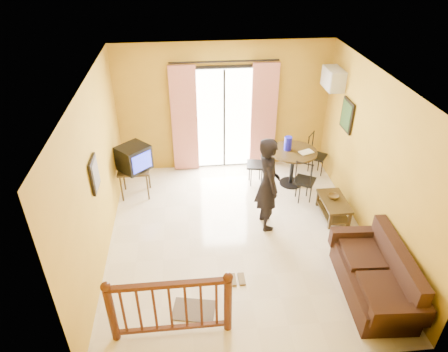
{
  "coord_description": "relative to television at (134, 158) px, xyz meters",
  "views": [
    {
      "loc": [
        -0.81,
        -5.41,
        4.68
      ],
      "look_at": [
        -0.24,
        0.2,
        1.14
      ],
      "focal_mm": 32.0,
      "sensor_mm": 36.0,
      "label": 1
    }
  ],
  "objects": [
    {
      "name": "ground",
      "position": [
        1.87,
        -1.49,
        -0.86
      ],
      "size": [
        5.0,
        5.0,
        0.0
      ],
      "primitive_type": "plane",
      "color": "beige",
      "rests_on": "ground"
    },
    {
      "name": "room_shell",
      "position": [
        1.87,
        -1.49,
        0.84
      ],
      "size": [
        5.0,
        5.0,
        5.0
      ],
      "color": "white",
      "rests_on": "ground"
    },
    {
      "name": "balcony_door",
      "position": [
        1.87,
        0.94,
        0.33
      ],
      "size": [
        2.25,
        0.14,
        2.46
      ],
      "color": "black",
      "rests_on": "ground"
    },
    {
      "name": "tv_table",
      "position": [
        -0.03,
        0.0,
        -0.32
      ],
      "size": [
        0.61,
        0.51,
        0.61
      ],
      "color": "black",
      "rests_on": "ground"
    },
    {
      "name": "television",
      "position": [
        0.0,
        0.0,
        0.0
      ],
      "size": [
        0.74,
        0.73,
        0.49
      ],
      "rotation": [
        0.0,
        0.0,
        0.75
      ],
      "color": "black",
      "rests_on": "tv_table"
    },
    {
      "name": "picture_left",
      "position": [
        -0.35,
        -1.69,
        0.69
      ],
      "size": [
        0.05,
        0.42,
        0.52
      ],
      "color": "black",
      "rests_on": "room_shell"
    },
    {
      "name": "dining_table",
      "position": [
        3.2,
        0.07,
        -0.23
      ],
      "size": [
        0.96,
        0.96,
        0.8
      ],
      "color": "black",
      "rests_on": "ground"
    },
    {
      "name": "water_jug",
      "position": [
        3.09,
        0.13,
        0.08
      ],
      "size": [
        0.15,
        0.15,
        0.29
      ],
      "primitive_type": "cylinder",
      "color": "#1616D4",
      "rests_on": "dining_table"
    },
    {
      "name": "serving_tray",
      "position": [
        3.43,
        -0.03,
        -0.05
      ],
      "size": [
        0.33,
        0.27,
        0.02
      ],
      "primitive_type": "cube",
      "rotation": [
        0.0,
        0.0,
        0.37
      ],
      "color": "beige",
      "rests_on": "dining_table"
    },
    {
      "name": "dining_chairs",
      "position": [
        3.19,
        0.02,
        -0.86
      ],
      "size": [
        1.89,
        1.5,
        0.95
      ],
      "color": "black",
      "rests_on": "ground"
    },
    {
      "name": "air_conditioner",
      "position": [
        3.96,
        0.46,
        1.29
      ],
      "size": [
        0.31,
        0.6,
        0.4
      ],
      "color": "silver",
      "rests_on": "room_shell"
    },
    {
      "name": "botanical_print",
      "position": [
        4.08,
        -0.19,
        0.79
      ],
      "size": [
        0.05,
        0.5,
        0.6
      ],
      "color": "black",
      "rests_on": "room_shell"
    },
    {
      "name": "coffee_table",
      "position": [
        3.72,
        -1.11,
        -0.62
      ],
      "size": [
        0.45,
        0.81,
        0.36
      ],
      "color": "black",
      "rests_on": "ground"
    },
    {
      "name": "bowl",
      "position": [
        3.72,
        -1.03,
        -0.47
      ],
      "size": [
        0.24,
        0.24,
        0.06
      ],
      "primitive_type": "imported",
      "rotation": [
        0.0,
        0.0,
        -0.27
      ],
      "color": "brown",
      "rests_on": "coffee_table"
    },
    {
      "name": "sofa",
      "position": [
        3.72,
        -2.98,
        -0.55
      ],
      "size": [
        0.9,
        1.77,
        0.83
      ],
      "rotation": [
        0.0,
        0.0,
        -0.06
      ],
      "color": "black",
      "rests_on": "ground"
    },
    {
      "name": "standing_person",
      "position": [
        2.41,
        -1.22,
        0.02
      ],
      "size": [
        0.48,
        0.68,
        1.76
      ],
      "primitive_type": "imported",
      "rotation": [
        0.0,
        0.0,
        1.67
      ],
      "color": "black",
      "rests_on": "ground"
    },
    {
      "name": "stair_balustrade",
      "position": [
        0.72,
        -3.39,
        -0.3
      ],
      "size": [
        1.63,
        0.13,
        1.04
      ],
      "color": "#471E0F",
      "rests_on": "ground"
    },
    {
      "name": "doormat",
      "position": [
        1.01,
        -3.06,
        -0.85
      ],
      "size": [
        0.67,
        0.52,
        0.02
      ],
      "primitive_type": "cube",
      "rotation": [
        0.0,
        0.0,
        -0.21
      ],
      "color": "#5A5048",
      "rests_on": "ground"
    },
    {
      "name": "sandals",
      "position": [
        1.71,
        -2.54,
        -0.84
      ],
      "size": [
        0.24,
        0.25,
        0.03
      ],
      "color": "brown",
      "rests_on": "ground"
    }
  ]
}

